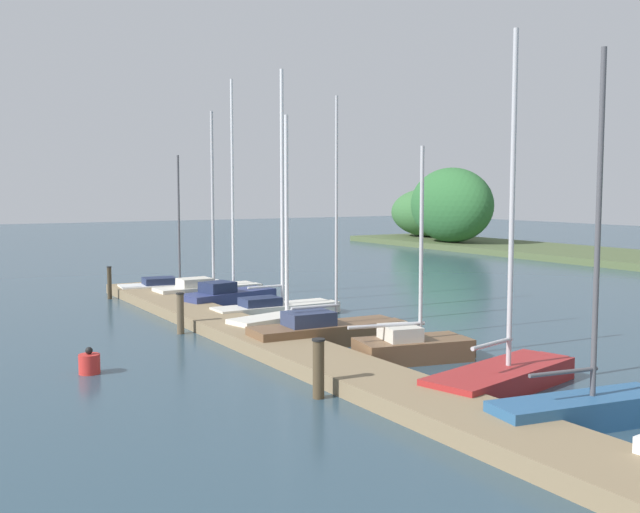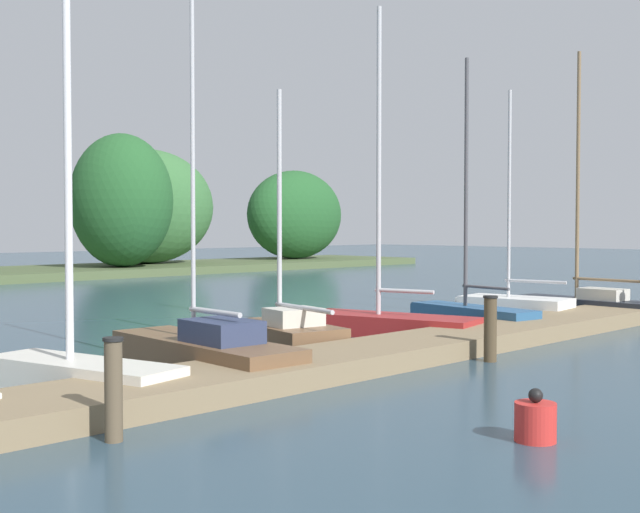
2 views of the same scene
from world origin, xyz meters
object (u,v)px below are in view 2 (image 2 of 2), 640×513
at_px(sailboat_8, 468,313).
at_px(sailboat_9, 511,306).
at_px(sailboat_4, 74,367).
at_px(sailboat_7, 383,320).
at_px(sailboat_6, 283,332).
at_px(sailboat_10, 583,301).
at_px(mooring_piling_1, 113,389).
at_px(mooring_piling_2, 490,328).
at_px(sailboat_5, 200,350).
at_px(channel_buoy_0, 535,421).

xyz_separation_m(sailboat_8, sailboat_9, (2.34, 0.25, -0.02)).
xyz_separation_m(sailboat_4, sailboat_7, (8.07, 0.91, -0.03)).
bearing_deg(sailboat_7, sailboat_6, 75.95).
bearing_deg(sailboat_10, sailboat_6, 87.13).
bearing_deg(sailboat_10, sailboat_9, 71.38).
distance_m(sailboat_6, mooring_piling_1, 7.14).
height_order(sailboat_4, sailboat_9, sailboat_4).
bearing_deg(sailboat_6, sailboat_7, -78.43).
relative_size(sailboat_6, sailboat_8, 0.79).
xyz_separation_m(sailboat_7, mooring_piling_2, (-1.37, -3.72, 0.26)).
distance_m(sailboat_5, mooring_piling_2, 5.23).
xyz_separation_m(mooring_piling_1, channel_buoy_0, (3.40, -3.40, -0.37)).
height_order(sailboat_4, sailboat_8, sailboat_8).
distance_m(sailboat_4, sailboat_9, 12.98).
bearing_deg(sailboat_9, mooring_piling_2, 111.06).
bearing_deg(sailboat_4, mooring_piling_2, -126.01).
height_order(sailboat_5, mooring_piling_1, sailboat_5).
bearing_deg(sailboat_5, mooring_piling_2, -120.64).
height_order(sailboat_6, mooring_piling_2, sailboat_6).
bearing_deg(sailboat_9, sailboat_7, 78.86).
bearing_deg(sailboat_8, sailboat_10, -89.52).
bearing_deg(sailboat_6, sailboat_8, -83.96).
bearing_deg(sailboat_7, sailboat_5, 84.22).
bearing_deg(mooring_piling_1, sailboat_8, 15.35).
relative_size(sailboat_5, mooring_piling_2, 5.49).
bearing_deg(sailboat_4, sailboat_5, -100.74).
height_order(sailboat_7, sailboat_10, sailboat_7).
height_order(sailboat_7, sailboat_8, sailboat_7).
distance_m(sailboat_6, mooring_piling_2, 4.10).
distance_m(sailboat_4, mooring_piling_2, 7.27).
relative_size(sailboat_4, mooring_piling_2, 5.24).
bearing_deg(sailboat_7, mooring_piling_1, 98.51).
xyz_separation_m(sailboat_4, sailboat_8, (10.62, 0.36, -0.01)).
xyz_separation_m(sailboat_5, mooring_piling_2, (4.33, -2.91, 0.24)).
bearing_deg(sailboat_6, sailboat_4, 112.19).
relative_size(sailboat_6, channel_buoy_0, 8.48).
xyz_separation_m(sailboat_5, channel_buoy_0, (-0.02, -6.34, -0.13)).
xyz_separation_m(sailboat_5, sailboat_9, (10.59, 0.51, -0.02)).
bearing_deg(channel_buoy_0, sailboat_8, 38.61).
bearing_deg(sailboat_5, channel_buoy_0, -176.89).
height_order(sailboat_7, channel_buoy_0, sailboat_7).
distance_m(sailboat_5, sailboat_6, 2.77).
xyz_separation_m(sailboat_7, sailboat_8, (2.55, -0.55, 0.02)).
distance_m(sailboat_7, mooring_piling_1, 9.86).
bearing_deg(sailboat_5, sailboat_8, -84.92).
xyz_separation_m(sailboat_9, sailboat_10, (2.19, -0.92, 0.05)).
bearing_deg(channel_buoy_0, sailboat_7, 51.37).
height_order(sailboat_9, mooring_piling_2, sailboat_9).
xyz_separation_m(sailboat_4, sailboat_10, (15.15, -0.30, 0.02)).
bearing_deg(sailboat_7, sailboat_8, -116.03).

